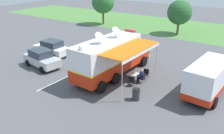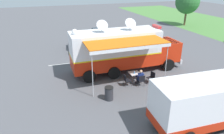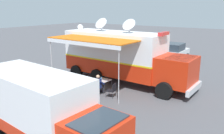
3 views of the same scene
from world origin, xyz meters
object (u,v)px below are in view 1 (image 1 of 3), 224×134
at_px(support_truck, 210,77).
at_px(folding_chair_beside_table, 133,80).
at_px(car_behind_truck, 52,48).
at_px(folding_chair_spare_by_truck, 146,73).
at_px(trash_bin, 136,94).
at_px(water_bottle, 134,73).
at_px(folding_chair_at_table, 143,77).
at_px(seated_responder, 141,75).
at_px(folding_table, 134,74).
at_px(car_far_corner, 42,58).
at_px(command_truck, 113,55).

bearing_deg(support_truck, folding_chair_beside_table, -156.89).
height_order(folding_chair_beside_table, car_behind_truck, car_behind_truck).
xyz_separation_m(folding_chair_spare_by_truck, trash_bin, (1.15, -3.80, -0.06)).
bearing_deg(folding_chair_spare_by_truck, water_bottle, -112.52).
height_order(water_bottle, folding_chair_spare_by_truck, water_bottle).
bearing_deg(folding_chair_at_table, folding_chair_spare_by_truck, 101.85).
relative_size(folding_chair_at_table, seated_responder, 0.70).
distance_m(folding_chair_at_table, seated_responder, 0.23).
bearing_deg(folding_chair_spare_by_truck, folding_chair_beside_table, -95.91).
relative_size(folding_table, trash_bin, 0.90).
relative_size(seated_responder, car_far_corner, 0.28).
xyz_separation_m(folding_table, seated_responder, (0.61, 0.15, -0.02)).
relative_size(folding_chair_beside_table, seated_responder, 0.70).
bearing_deg(water_bottle, car_far_corner, -166.68).
bearing_deg(folding_chair_spare_by_truck, folding_chair_at_table, -78.15).
height_order(folding_chair_at_table, car_behind_truck, car_behind_truck).
relative_size(folding_table, car_behind_truck, 0.19).
bearing_deg(folding_chair_beside_table, folding_chair_spare_by_truck, 84.09).
bearing_deg(water_bottle, folding_table, 138.27).
height_order(trash_bin, car_far_corner, car_far_corner).
bearing_deg(seated_responder, car_behind_truck, 177.96).
distance_m(water_bottle, car_far_corner, 9.55).
height_order(seated_responder, support_truck, support_truck).
bearing_deg(command_truck, trash_bin, -33.99).
relative_size(water_bottle, seated_responder, 0.18).
relative_size(folding_chair_spare_by_truck, seated_responder, 0.70).
height_order(command_truck, folding_chair_beside_table, command_truck).
relative_size(water_bottle, folding_chair_spare_by_truck, 0.26).
distance_m(water_bottle, car_behind_truck, 11.05).
xyz_separation_m(command_truck, seated_responder, (2.83, 0.14, -1.30)).
bearing_deg(car_behind_truck, seated_responder, -2.04).
relative_size(trash_bin, car_far_corner, 0.21).
distance_m(command_truck, folding_table, 2.56).
distance_m(folding_chair_spare_by_truck, seated_responder, 0.99).
bearing_deg(folding_chair_beside_table, water_bottle, 111.13).
xyz_separation_m(folding_chair_beside_table, folding_chair_spare_by_truck, (0.20, 1.98, 0.00)).
relative_size(trash_bin, car_behind_truck, 0.22).
distance_m(seated_responder, support_truck, 5.52).
relative_size(folding_chair_at_table, folding_chair_beside_table, 1.00).
bearing_deg(folding_table, command_truck, 179.94).
bearing_deg(seated_responder, folding_chair_beside_table, -102.63).
bearing_deg(folding_table, water_bottle, -41.73).
distance_m(water_bottle, folding_chair_at_table, 0.81).
bearing_deg(water_bottle, command_truck, 177.94).
xyz_separation_m(water_bottle, seated_responder, (0.52, 0.23, -0.18)).
bearing_deg(seated_responder, support_truck, 14.40).
relative_size(folding_table, car_far_corner, 0.19).
bearing_deg(folding_chair_at_table, car_behind_truck, 177.98).
bearing_deg(folding_table, car_far_corner, -166.07).
bearing_deg(seated_responder, folding_chair_at_table, -1.11).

